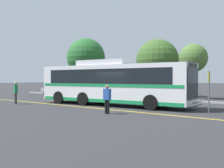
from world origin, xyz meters
TOP-DOWN VIEW (x-y plane):
  - ground_plane at (0.00, 0.00)m, footprint 220.00×220.00m
  - lane_strip_0 at (-0.85, -1.81)m, footprint 32.12×0.20m
  - curb_strip at (-0.85, 6.88)m, footprint 40.12×0.36m
  - transit_bus at (-0.86, 0.39)m, footprint 12.58×3.53m
  - parked_car_0 at (-12.94, 5.42)m, footprint 4.31×2.03m
  - parked_car_1 at (-7.87, 5.25)m, footprint 4.45×2.11m
  - parked_car_2 at (-1.39, 5.36)m, footprint 4.68×2.01m
  - pedestrian_0 at (1.88, -3.51)m, footprint 0.42×0.22m
  - pedestrian_1 at (-7.48, -3.56)m, footprint 0.47×0.33m
  - bus_stop_sign at (6.64, -0.45)m, footprint 0.07×0.40m
  - tree_1 at (1.51, 10.49)m, footprint 2.83×2.83m
  - tree_2 at (-2.94, 11.31)m, footprint 4.82×4.82m
  - tree_3 at (-12.87, 10.04)m, footprint 5.05×5.05m

SIDE VIEW (x-z plane):
  - ground_plane at x=0.00m, z-range 0.00..0.00m
  - lane_strip_0 at x=-0.85m, z-range 0.00..0.01m
  - curb_strip at x=-0.85m, z-range 0.00..0.15m
  - parked_car_2 at x=-1.39m, z-range 0.03..1.34m
  - parked_car_0 at x=-12.94m, z-range 0.00..1.47m
  - parked_car_1 at x=-7.87m, z-range 0.02..1.47m
  - pedestrian_0 at x=1.88m, z-range 0.11..1.78m
  - pedestrian_1 at x=-7.48m, z-range 0.13..1.92m
  - bus_stop_sign at x=6.64m, z-range 0.32..2.76m
  - transit_bus at x=-0.86m, z-range 0.02..3.45m
  - tree_2 at x=-2.94m, z-range 0.82..7.29m
  - tree_1 at x=1.51m, z-range 1.31..6.81m
  - tree_3 at x=-12.87m, z-range 1.15..8.52m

